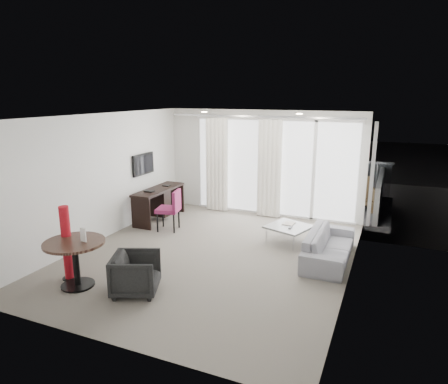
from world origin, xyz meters
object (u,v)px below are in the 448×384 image
at_px(desk_chair, 168,210).
at_px(coffee_table, 288,234).
at_px(red_lamp, 67,243).
at_px(rattan_chair_b, 362,194).
at_px(tub_armchair, 136,274).
at_px(desk, 159,204).
at_px(rattan_chair_a, 285,191).
at_px(round_table, 76,264).
at_px(sofa, 329,246).

relative_size(desk_chair, coffee_table, 1.17).
bearing_deg(red_lamp, rattan_chair_b, 56.11).
xyz_separation_m(red_lamp, tub_armchair, (1.30, 0.03, -0.31)).
relative_size(desk, rattan_chair_a, 1.82).
bearing_deg(tub_armchair, desk, 3.92).
bearing_deg(rattan_chair_a, coffee_table, -79.26).
bearing_deg(desk, desk_chair, -44.25).
distance_m(desk, coffee_table, 3.28).
bearing_deg(tub_armchair, round_table, 77.75).
relative_size(red_lamp, coffee_table, 1.58).
relative_size(round_table, tub_armchair, 1.36).
bearing_deg(desk, rattan_chair_b, 31.74).
bearing_deg(desk, rattan_chair_a, 41.41).
xyz_separation_m(desk_chair, rattan_chair_b, (3.84, 3.32, -0.03)).
relative_size(desk, red_lamp, 1.31).
distance_m(desk_chair, sofa, 3.59).
height_order(round_table, rattan_chair_b, rattan_chair_b).
relative_size(round_table, red_lamp, 0.75).
bearing_deg(sofa, desk, 78.40).
distance_m(red_lamp, rattan_chair_a, 5.96).
distance_m(desk, tub_armchair, 3.69).
relative_size(red_lamp, tub_armchair, 1.80).
distance_m(red_lamp, tub_armchair, 1.33).
xyz_separation_m(tub_armchair, rattan_chair_b, (2.78, 6.04, 0.12)).
distance_m(coffee_table, rattan_chair_a, 2.61).
bearing_deg(tub_armchair, sofa, -68.54).
xyz_separation_m(round_table, rattan_chair_b, (3.78, 6.22, 0.06)).
bearing_deg(red_lamp, tub_armchair, 1.54).
bearing_deg(desk_chair, coffee_table, -6.22).
xyz_separation_m(desk_chair, tub_armchair, (1.06, -2.72, -0.15)).
relative_size(rattan_chair_a, rattan_chair_b, 1.04).
relative_size(round_table, sofa, 0.50).
bearing_deg(tub_armchair, rattan_chair_b, -47.45).
height_order(red_lamp, tub_armchair, red_lamp).
bearing_deg(desk, coffee_table, -4.77).
height_order(desk_chair, rattan_chair_b, desk_chair).
bearing_deg(red_lamp, rattan_chair_a, 68.72).
height_order(desk_chair, red_lamp, red_lamp).
distance_m(desk, red_lamp, 3.36).
xyz_separation_m(desk_chair, round_table, (0.06, -2.90, -0.09)).
xyz_separation_m(rattan_chair_a, rattan_chair_b, (1.92, 0.52, -0.02)).
xyz_separation_m(round_table, red_lamp, (-0.30, 0.15, 0.25)).
height_order(desk, round_table, desk).
xyz_separation_m(desk, rattan_chair_b, (4.44, 2.74, 0.05)).
relative_size(red_lamp, rattan_chair_b, 1.44).
relative_size(desk, tub_armchair, 2.37).
bearing_deg(rattan_chair_a, round_table, -114.00).
bearing_deg(rattan_chair_b, coffee_table, -127.12).
height_order(desk, sofa, desk).
bearing_deg(desk_chair, round_table, -101.47).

